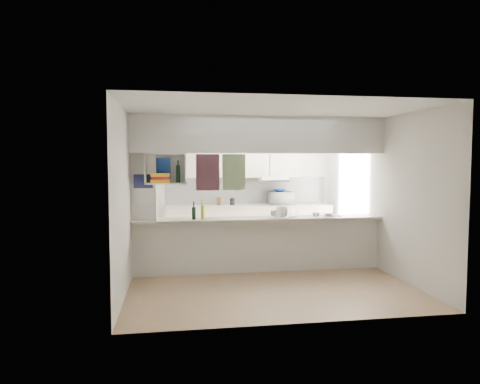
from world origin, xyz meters
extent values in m
plane|color=tan|center=(0.00, 0.00, 0.00)|extent=(4.80, 4.80, 0.00)
plane|color=white|center=(0.00, 0.00, 2.60)|extent=(4.80, 4.80, 0.00)
plane|color=silver|center=(0.00, 2.40, 1.30)|extent=(4.20, 0.00, 4.20)
plane|color=silver|center=(-2.10, 0.00, 1.30)|extent=(0.00, 4.80, 4.80)
plane|color=silver|center=(2.10, 0.00, 1.30)|extent=(0.00, 4.80, 4.80)
cube|color=silver|center=(0.00, 0.00, 0.44)|extent=(4.20, 0.15, 0.88)
cube|color=#AFA99A|center=(0.00, 0.00, 0.90)|extent=(4.20, 0.50, 0.04)
cube|color=white|center=(0.00, 0.00, 2.30)|extent=(4.20, 0.50, 0.60)
cube|color=silver|center=(-1.90, 0.00, 1.30)|extent=(0.40, 0.18, 2.60)
cube|color=#191E4C|center=(-1.90, -0.10, 1.55)|extent=(0.30, 0.01, 0.22)
cube|color=white|center=(-1.90, -0.10, 1.32)|extent=(0.30, 0.01, 0.24)
cube|color=black|center=(-0.85, 0.22, 1.68)|extent=(0.40, 0.02, 0.62)
cube|color=#1B627C|center=(-0.40, 0.22, 1.68)|extent=(0.40, 0.02, 0.62)
cube|color=white|center=(-1.55, -0.10, 1.51)|extent=(0.65, 0.35, 0.02)
cube|color=white|center=(-1.55, -0.10, 1.99)|extent=(0.65, 0.35, 0.02)
cube|color=white|center=(-1.55, 0.06, 1.75)|extent=(0.65, 0.02, 0.50)
cube|color=white|center=(-1.86, -0.10, 1.75)|extent=(0.02, 0.35, 0.50)
cube|color=white|center=(-1.24, -0.10, 1.75)|extent=(0.02, 0.35, 0.50)
cube|color=yellow|center=(-1.63, -0.10, 1.55)|extent=(0.30, 0.24, 0.05)
cube|color=red|center=(-1.63, -0.10, 1.60)|extent=(0.28, 0.22, 0.05)
cube|color=yellow|center=(-1.63, -0.10, 1.65)|extent=(0.30, 0.24, 0.05)
cube|color=navy|center=(-1.60, 0.02, 1.75)|extent=(0.26, 0.02, 0.34)
cylinder|color=black|center=(-1.35, -0.10, 1.67)|extent=(0.06, 0.06, 0.28)
cube|color=beige|center=(0.20, 2.10, 0.45)|extent=(3.60, 0.60, 0.90)
cube|color=#AFA99A|center=(0.20, 2.10, 0.91)|extent=(3.60, 0.63, 0.03)
cube|color=silver|center=(0.20, 2.38, 1.22)|extent=(3.60, 0.03, 0.60)
cube|color=beige|center=(0.00, 2.23, 1.88)|extent=(2.62, 0.34, 0.72)
cube|color=white|center=(0.75, 2.16, 1.48)|extent=(0.60, 0.46, 0.12)
cube|color=silver|center=(0.75, 1.93, 1.45)|extent=(0.60, 0.02, 0.05)
imported|color=white|center=(0.92, 2.11, 1.06)|extent=(0.55, 0.41, 0.28)
imported|color=navy|center=(0.88, 2.11, 1.23)|extent=(0.27, 0.27, 0.07)
cube|color=silver|center=(0.43, 0.01, 0.93)|extent=(0.41, 0.33, 0.01)
cylinder|color=white|center=(0.34, 0.00, 1.03)|extent=(0.04, 0.19, 0.19)
cylinder|color=white|center=(0.40, 0.01, 1.03)|extent=(0.04, 0.19, 0.19)
cylinder|color=white|center=(0.45, 0.01, 1.03)|extent=(0.04, 0.19, 0.19)
imported|color=white|center=(0.24, -0.08, 0.99)|extent=(0.13, 0.13, 0.10)
cylinder|color=black|center=(-1.10, -0.09, 1.02)|extent=(0.06, 0.06, 0.20)
cylinder|color=black|center=(-1.10, -0.09, 1.17)|extent=(0.02, 0.02, 0.09)
cylinder|color=#A6A71B|center=(-0.95, -0.01, 1.03)|extent=(0.06, 0.06, 0.22)
cylinder|color=#A6A71B|center=(-0.95, -0.01, 1.18)|extent=(0.02, 0.02, 0.09)
cylinder|color=silver|center=(1.01, 0.04, 0.95)|extent=(0.13, 0.13, 0.06)
cube|color=silver|center=(1.20, -0.06, 0.95)|extent=(0.13, 0.09, 0.06)
cube|color=black|center=(1.36, -0.03, 0.93)|extent=(0.14, 0.07, 0.01)
cylinder|color=black|center=(-0.16, 2.15, 0.99)|extent=(0.11, 0.11, 0.15)
cube|color=brown|center=(-0.45, 2.18, 1.01)|extent=(0.11, 0.10, 0.18)
camera|label=1|loc=(-1.42, -7.03, 1.85)|focal=32.00mm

